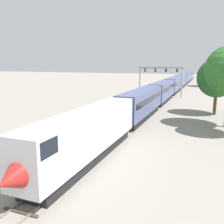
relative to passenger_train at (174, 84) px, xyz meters
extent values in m
plane|color=gray|center=(-2.00, -62.51, -2.61)|extent=(400.00, 400.00, 0.00)
cube|color=slate|center=(-0.72, -2.51, -2.53)|extent=(0.07, 200.00, 0.16)
cube|color=slate|center=(0.72, -2.51, -2.53)|extent=(0.07, 200.00, 0.16)
cube|color=#473828|center=(0.00, -68.51, -2.56)|extent=(2.60, 0.24, 0.10)
cube|color=#473828|center=(0.00, -64.51, -2.56)|extent=(2.60, 0.24, 0.10)
cube|color=#473828|center=(0.00, -60.51, -2.56)|extent=(2.60, 0.24, 0.10)
cube|color=#473828|center=(0.00, -56.51, -2.56)|extent=(2.60, 0.24, 0.10)
cube|color=#473828|center=(0.00, -52.51, -2.56)|extent=(2.60, 0.24, 0.10)
cube|color=#473828|center=(0.00, -48.51, -2.56)|extent=(2.60, 0.24, 0.10)
cube|color=#473828|center=(0.00, -44.51, -2.56)|extent=(2.60, 0.24, 0.10)
cube|color=#473828|center=(0.00, -40.51, -2.56)|extent=(2.60, 0.24, 0.10)
cube|color=#473828|center=(0.00, -36.51, -2.56)|extent=(2.60, 0.24, 0.10)
cube|color=#473828|center=(0.00, -32.51, -2.56)|extent=(2.60, 0.24, 0.10)
cube|color=#473828|center=(0.00, -28.51, -2.56)|extent=(2.60, 0.24, 0.10)
cube|color=#473828|center=(0.00, -24.51, -2.56)|extent=(2.60, 0.24, 0.10)
cube|color=#473828|center=(0.00, -20.51, -2.56)|extent=(2.60, 0.24, 0.10)
cube|color=#473828|center=(0.00, -16.51, -2.56)|extent=(2.60, 0.24, 0.10)
cube|color=#473828|center=(0.00, -12.51, -2.56)|extent=(2.60, 0.24, 0.10)
cube|color=#473828|center=(0.00, -8.51, -2.56)|extent=(2.60, 0.24, 0.10)
cube|color=#473828|center=(0.00, -4.51, -2.56)|extent=(2.60, 0.24, 0.10)
cube|color=#473828|center=(0.00, -0.51, -2.56)|extent=(2.60, 0.24, 0.10)
cube|color=#473828|center=(0.00, 3.49, -2.56)|extent=(2.60, 0.24, 0.10)
cube|color=#473828|center=(0.00, 7.49, -2.56)|extent=(2.60, 0.24, 0.10)
cube|color=#473828|center=(0.00, 11.49, -2.56)|extent=(2.60, 0.24, 0.10)
cube|color=#473828|center=(0.00, 15.49, -2.56)|extent=(2.60, 0.24, 0.10)
cube|color=#473828|center=(0.00, 19.49, -2.56)|extent=(2.60, 0.24, 0.10)
cube|color=#473828|center=(0.00, 23.49, -2.56)|extent=(2.60, 0.24, 0.10)
cube|color=#473828|center=(0.00, 27.49, -2.56)|extent=(2.60, 0.24, 0.10)
cube|color=#473828|center=(0.00, 31.49, -2.56)|extent=(2.60, 0.24, 0.10)
cube|color=#473828|center=(0.00, 35.49, -2.56)|extent=(2.60, 0.24, 0.10)
cube|color=#473828|center=(0.00, 39.49, -2.56)|extent=(2.60, 0.24, 0.10)
cube|color=#473828|center=(0.00, 43.49, -2.56)|extent=(2.60, 0.24, 0.10)
cube|color=#473828|center=(0.00, 47.49, -2.56)|extent=(2.60, 0.24, 0.10)
cube|color=#473828|center=(0.00, 51.49, -2.56)|extent=(2.60, 0.24, 0.10)
cube|color=#473828|center=(0.00, 55.49, -2.56)|extent=(2.60, 0.24, 0.10)
cube|color=#473828|center=(0.00, 59.49, -2.56)|extent=(2.60, 0.24, 0.10)
cube|color=#473828|center=(0.00, 63.49, -2.56)|extent=(2.60, 0.24, 0.10)
cube|color=#473828|center=(0.00, 67.49, -2.56)|extent=(2.60, 0.24, 0.10)
cube|color=#473828|center=(0.00, 71.49, -2.56)|extent=(2.60, 0.24, 0.10)
cube|color=#473828|center=(0.00, 75.49, -2.56)|extent=(2.60, 0.24, 0.10)
cube|color=#473828|center=(0.00, 79.49, -2.56)|extent=(2.60, 0.24, 0.10)
cube|color=#473828|center=(0.00, 83.49, -2.56)|extent=(2.60, 0.24, 0.10)
cube|color=#473828|center=(0.00, 87.49, -2.56)|extent=(2.60, 0.24, 0.10)
cube|color=#473828|center=(0.00, 91.49, -2.56)|extent=(2.60, 0.24, 0.10)
cube|color=#473828|center=(0.00, 95.49, -2.56)|extent=(2.60, 0.24, 0.10)
cube|color=slate|center=(-6.22, -22.51, -2.53)|extent=(0.07, 160.00, 0.16)
cube|color=slate|center=(-4.78, -22.51, -2.53)|extent=(0.07, 160.00, 0.16)
cube|color=#473828|center=(-5.50, -64.51, -2.56)|extent=(2.60, 0.24, 0.10)
cube|color=#473828|center=(-5.50, -60.51, -2.56)|extent=(2.60, 0.24, 0.10)
cube|color=#473828|center=(-5.50, -56.51, -2.56)|extent=(2.60, 0.24, 0.10)
cube|color=#473828|center=(-5.50, -52.51, -2.56)|extent=(2.60, 0.24, 0.10)
cube|color=#473828|center=(-5.50, -48.51, -2.56)|extent=(2.60, 0.24, 0.10)
cube|color=#473828|center=(-5.50, -44.51, -2.56)|extent=(2.60, 0.24, 0.10)
cube|color=#473828|center=(-5.50, -40.51, -2.56)|extent=(2.60, 0.24, 0.10)
cube|color=#473828|center=(-5.50, -36.51, -2.56)|extent=(2.60, 0.24, 0.10)
cube|color=#473828|center=(-5.50, -32.51, -2.56)|extent=(2.60, 0.24, 0.10)
cube|color=#473828|center=(-5.50, -28.51, -2.56)|extent=(2.60, 0.24, 0.10)
cube|color=#473828|center=(-5.50, -24.51, -2.56)|extent=(2.60, 0.24, 0.10)
cube|color=#473828|center=(-5.50, -20.51, -2.56)|extent=(2.60, 0.24, 0.10)
cube|color=#473828|center=(-5.50, -16.51, -2.56)|extent=(2.60, 0.24, 0.10)
cube|color=#473828|center=(-5.50, -12.51, -2.56)|extent=(2.60, 0.24, 0.10)
cube|color=#473828|center=(-5.50, -8.51, -2.56)|extent=(2.60, 0.24, 0.10)
cube|color=#473828|center=(-5.50, -4.51, -2.56)|extent=(2.60, 0.24, 0.10)
cube|color=#473828|center=(-5.50, -0.51, -2.56)|extent=(2.60, 0.24, 0.10)
cube|color=#473828|center=(-5.50, 3.49, -2.56)|extent=(2.60, 0.24, 0.10)
cube|color=#473828|center=(-5.50, 7.49, -2.56)|extent=(2.60, 0.24, 0.10)
cube|color=#473828|center=(-5.50, 11.49, -2.56)|extent=(2.60, 0.24, 0.10)
cube|color=#473828|center=(-5.50, 15.49, -2.56)|extent=(2.60, 0.24, 0.10)
cube|color=#473828|center=(-5.50, 19.49, -2.56)|extent=(2.60, 0.24, 0.10)
cube|color=#473828|center=(-5.50, 23.49, -2.56)|extent=(2.60, 0.24, 0.10)
cube|color=#473828|center=(-5.50, 27.49, -2.56)|extent=(2.60, 0.24, 0.10)
cube|color=#473828|center=(-5.50, 31.49, -2.56)|extent=(2.60, 0.24, 0.10)
cube|color=#473828|center=(-5.50, 35.49, -2.56)|extent=(2.60, 0.24, 0.10)
cube|color=#473828|center=(-5.50, 39.49, -2.56)|extent=(2.60, 0.24, 0.10)
cube|color=#473828|center=(-5.50, 43.49, -2.56)|extent=(2.60, 0.24, 0.10)
cube|color=#473828|center=(-5.50, 47.49, -2.56)|extent=(2.60, 0.24, 0.10)
cube|color=#473828|center=(-5.50, 51.49, -2.56)|extent=(2.60, 0.24, 0.10)
cube|color=#473828|center=(-5.50, 55.49, -2.56)|extent=(2.60, 0.24, 0.10)
cube|color=silver|center=(0.00, -59.21, 0.29)|extent=(3.00, 18.60, 3.80)
cone|color=#B2231E|center=(0.00, -68.71, -0.11)|extent=(2.88, 2.60, 2.88)
cube|color=black|center=(0.00, -67.31, 1.43)|extent=(3.04, 1.80, 1.10)
cube|color=black|center=(0.00, -59.21, -2.11)|extent=(2.52, 16.74, 1.00)
cube|color=#4C5684|center=(0.00, -39.61, 0.29)|extent=(3.00, 18.60, 3.80)
cube|color=black|center=(0.00, -39.61, 0.69)|extent=(3.04, 17.11, 0.90)
cube|color=black|center=(0.00, -39.61, -2.11)|extent=(2.52, 16.74, 1.00)
cube|color=#4C5684|center=(0.00, -20.02, 0.29)|extent=(3.00, 18.60, 3.80)
cube|color=black|center=(0.00, -20.02, 0.69)|extent=(3.04, 17.11, 0.90)
cube|color=black|center=(0.00, -20.02, -2.11)|extent=(2.52, 16.74, 1.00)
cube|color=#4C5684|center=(0.00, -0.42, 0.29)|extent=(3.00, 18.60, 3.80)
cube|color=black|center=(0.00, -0.42, 0.69)|extent=(3.04, 17.11, 0.90)
cube|color=black|center=(0.00, -0.42, -2.11)|extent=(2.52, 16.74, 1.00)
cube|color=#4C5684|center=(0.00, 19.18, 0.29)|extent=(3.00, 18.60, 3.80)
cube|color=black|center=(0.00, 19.18, 0.69)|extent=(3.04, 17.11, 0.90)
cube|color=black|center=(0.00, 19.18, -2.11)|extent=(2.52, 16.74, 1.00)
cube|color=#4C5684|center=(0.00, 38.77, 0.29)|extent=(3.00, 18.60, 3.80)
cube|color=black|center=(0.00, 38.77, 0.69)|extent=(3.04, 17.11, 0.90)
cube|color=black|center=(0.00, 38.77, -2.11)|extent=(2.52, 16.74, 1.00)
cube|color=#4C5684|center=(0.00, 58.37, 0.29)|extent=(3.00, 18.60, 3.80)
cube|color=black|center=(0.00, 58.37, 0.69)|extent=(3.04, 17.11, 0.90)
cube|color=black|center=(0.00, 58.37, -2.11)|extent=(2.52, 16.74, 1.00)
cylinder|color=#999BA0|center=(-8.00, -11.36, 1.64)|extent=(0.36, 0.36, 8.51)
cylinder|color=#999BA0|center=(3.50, -11.36, 1.64)|extent=(0.36, 0.36, 8.51)
cube|color=#999BA0|center=(-2.25, -11.36, 5.30)|extent=(12.10, 0.36, 0.50)
cube|color=black|center=(-6.56, -11.31, 4.60)|extent=(0.44, 0.32, 0.90)
sphere|color=yellow|center=(-6.56, -11.50, 4.60)|extent=(0.28, 0.28, 0.28)
cube|color=black|center=(-3.69, -11.31, 4.60)|extent=(0.44, 0.32, 0.90)
sphere|color=yellow|center=(-3.69, -11.50, 4.60)|extent=(0.28, 0.28, 0.28)
cube|color=black|center=(-0.81, -11.31, 4.60)|extent=(0.44, 0.32, 0.90)
sphere|color=red|center=(-0.81, -11.50, 4.60)|extent=(0.28, 0.28, 0.28)
cube|color=black|center=(2.06, -11.31, 4.60)|extent=(0.44, 0.32, 0.90)
sphere|color=green|center=(2.06, -11.50, 4.60)|extent=(0.28, 0.28, 0.28)
cylinder|color=brown|center=(11.48, -31.86, -0.53)|extent=(0.56, 0.56, 4.16)
sphere|color=#235B23|center=(11.48, -31.86, 3.97)|extent=(6.92, 6.92, 6.92)
camera|label=1|loc=(10.32, -79.30, 6.51)|focal=39.73mm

